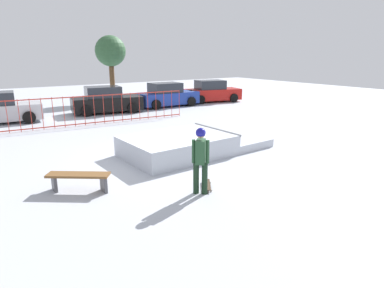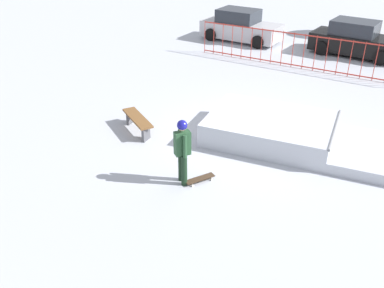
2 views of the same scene
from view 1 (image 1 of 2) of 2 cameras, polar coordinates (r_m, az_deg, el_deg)
The scene contains 10 objects.
ground_plane at distance 11.43m, azimuth -5.16°, elevation -2.55°, with size 60.00×60.00×0.00m, color #B2B7C1.
skate_ramp at distance 11.98m, azimuth -0.61°, elevation -0.08°, with size 5.53×2.87×0.74m.
skater at distance 8.30m, azimuth 1.47°, elevation -2.05°, with size 0.42×0.43×1.73m.
skateboard at distance 8.99m, azimuth 2.52°, elevation -6.99°, with size 0.61×0.78×0.09m.
perimeter_fence at distance 17.56m, azimuth -16.42°, elevation 5.70°, with size 9.68×0.79×1.50m.
park_bench at distance 9.13m, azimuth -18.89°, elevation -5.57°, with size 1.53×1.26×0.48m.
parked_car_black at distance 20.99m, azimuth -14.51°, elevation 7.17°, with size 4.31×2.42×1.60m.
parked_car_blue at distance 23.01m, azimuth -4.25°, elevation 8.26°, with size 4.14×1.99×1.60m.
parked_car_red at distance 25.23m, azimuth 3.44°, elevation 8.88°, with size 4.36×2.57×1.60m.
distant_tree at distance 25.98m, azimuth -13.79°, elevation 15.05°, with size 2.23×2.23×4.81m.
Camera 1 is at (-5.22, -9.56, 3.46)m, focal length 31.12 mm.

